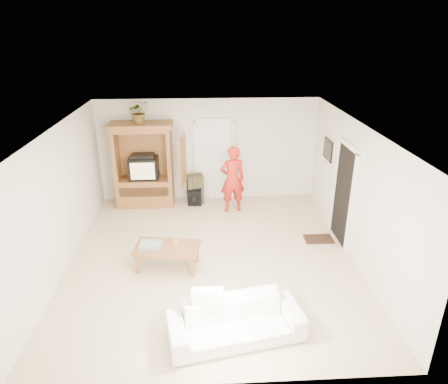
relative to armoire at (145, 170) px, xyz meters
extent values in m
plane|color=tan|center=(1.58, -2.66, -0.91)|extent=(6.00, 6.00, 0.00)
plane|color=white|center=(1.58, -2.66, 1.69)|extent=(6.00, 6.00, 0.00)
plane|color=silver|center=(1.58, 0.34, 0.39)|extent=(5.50, 0.00, 5.50)
plane|color=silver|center=(1.58, -5.66, 0.39)|extent=(5.50, 0.00, 5.50)
plane|color=silver|center=(-1.17, -2.66, 0.39)|extent=(0.00, 6.00, 6.00)
plane|color=silver|center=(4.33, -2.66, 0.39)|extent=(0.00, 6.00, 6.00)
cube|color=#97602E|center=(-0.02, -0.01, -0.56)|extent=(1.40, 0.60, 0.70)
cube|color=#97602E|center=(-0.67, -0.01, 0.39)|extent=(0.10, 0.60, 1.20)
cube|color=#97602E|center=(0.63, -0.01, 0.39)|extent=(0.10, 0.60, 1.20)
cube|color=#97602E|center=(-0.02, 0.26, 0.39)|extent=(1.40, 0.06, 1.20)
cube|color=#97602E|center=(-0.02, -0.01, 1.04)|extent=(1.40, 0.60, 0.10)
cube|color=#97602E|center=(-0.02, -0.01, 1.14)|extent=(1.52, 0.68, 0.10)
cube|color=#97602E|center=(0.96, -0.48, 0.39)|extent=(0.16, 0.67, 1.15)
cube|color=black|center=(-0.02, 0.02, 0.07)|extent=(0.70, 0.52, 0.55)
cube|color=tan|center=(-0.02, -0.25, 0.07)|extent=(0.58, 0.02, 0.42)
cube|color=black|center=(-0.02, -0.01, 0.38)|extent=(0.55, 0.35, 0.08)
cube|color=brown|center=(-0.02, -0.30, -0.46)|extent=(1.19, 0.03, 0.25)
cube|color=white|center=(1.73, 0.31, 0.11)|extent=(0.85, 0.05, 2.04)
cube|color=black|center=(4.30, -2.06, 0.11)|extent=(0.05, 0.90, 2.04)
cube|color=black|center=(4.31, -0.76, 0.69)|extent=(0.03, 0.60, 0.48)
cube|color=#382316|center=(3.88, -2.06, -0.90)|extent=(0.60, 0.40, 0.02)
imported|color=#4C7238|center=(-0.02, -0.03, 1.46)|extent=(0.57, 0.53, 0.53)
imported|color=#B31F17|center=(2.13, -0.53, -0.08)|extent=(0.66, 0.49, 1.65)
imported|color=white|center=(1.86, -4.84, -0.63)|extent=(2.05, 1.12, 0.57)
cube|color=brown|center=(0.73, -2.93, -0.50)|extent=(1.27, 0.82, 0.06)
cube|color=brown|center=(0.19, -3.10, -0.72)|extent=(0.07, 0.07, 0.38)
cube|color=brown|center=(0.26, -2.61, -0.72)|extent=(0.07, 0.07, 0.38)
cube|color=brown|center=(1.21, -3.25, -0.72)|extent=(0.07, 0.07, 0.38)
cube|color=brown|center=(1.28, -2.76, -0.72)|extent=(0.07, 0.07, 0.38)
cube|color=#C74265|center=(0.43, -2.93, -0.43)|extent=(0.41, 0.32, 0.08)
cylinder|color=tan|center=(0.90, -2.87, -0.42)|extent=(0.08, 0.08, 0.10)
camera|label=1|loc=(1.44, -9.41, 3.35)|focal=32.00mm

